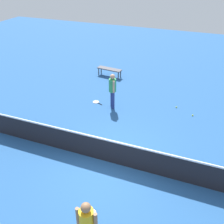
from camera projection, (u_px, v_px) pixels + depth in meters
name	position (u px, v px, depth m)	size (l,w,h in m)	color
ground_plane	(111.00, 162.00, 9.02)	(40.00, 40.00, 0.00)	#265693
court_net	(111.00, 151.00, 8.76)	(10.09, 0.09, 1.07)	#4C4C51
player_near_side	(112.00, 88.00, 11.81)	(0.47, 0.48, 1.70)	navy
tennis_racket_near_player	(96.00, 102.00, 12.74)	(0.60, 0.41, 0.03)	white
tennis_racket_far_player	(90.00, 213.00, 7.23)	(0.60, 0.42, 0.03)	blue
tennis_ball_near_player	(193.00, 115.00, 11.64)	(0.07, 0.07, 0.07)	#C6E033
tennis_ball_by_net	(216.00, 177.00, 8.36)	(0.07, 0.07, 0.07)	#C6E033
tennis_ball_midcourt	(176.00, 107.00, 12.28)	(0.07, 0.07, 0.07)	#C6E033
tennis_ball_baseline	(127.00, 150.00, 9.53)	(0.07, 0.07, 0.07)	#C6E033
courtside_bench	(109.00, 70.00, 15.35)	(1.54, 0.58, 0.48)	#595960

